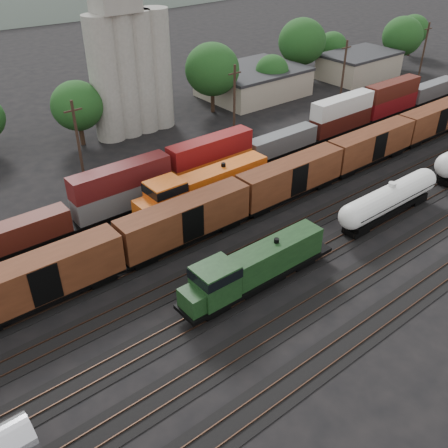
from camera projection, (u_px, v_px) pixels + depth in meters
ground at (278, 236)px, 54.40m from camera, size 600.00×600.00×0.00m
tracks at (278, 236)px, 54.38m from camera, size 180.00×33.20×0.20m
green_locomotive at (252, 269)px, 45.29m from camera, size 17.13×3.02×4.54m
tank_car_a at (390, 199)px, 56.30m from camera, size 16.28×2.91×4.27m
orange_locomotive at (201, 188)px, 57.92m from camera, size 19.56×3.26×4.89m
boxcar_string at (242, 197)px, 55.47m from camera, size 153.60×2.90×4.20m
container_wall at (169, 177)px, 60.72m from camera, size 160.52×2.60×5.80m
grain_silo at (129, 60)px, 73.76m from camera, size 13.40×5.00×29.00m
industrial_sheds at (155, 113)px, 79.71m from camera, size 119.38×17.26×5.10m
tree_band at (76, 98)px, 71.61m from camera, size 163.97×20.28×14.49m
utility_poles at (164, 124)px, 65.53m from camera, size 122.20×0.36×12.00m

